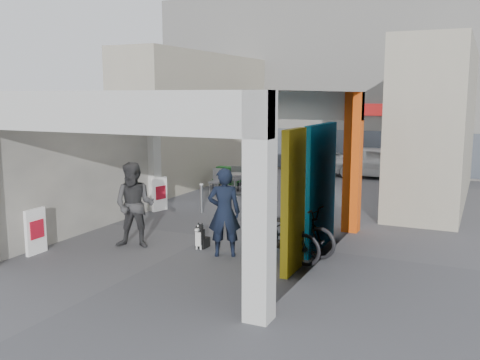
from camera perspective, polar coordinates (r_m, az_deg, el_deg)
The scene contains 21 objects.
ground at distance 13.16m, azimuth -3.27°, elevation -6.04°, with size 90.00×90.00×0.00m, color #525156.
arcade_canopy at distance 11.78m, azimuth -2.94°, elevation 3.58°, with size 6.40×6.45×6.40m.
far_building at distance 25.89m, azimuth 11.64°, elevation 10.15°, with size 18.00×4.08×8.00m.
plaza_bldg_left at distance 21.46m, azimuth -4.50°, elevation 6.58°, with size 2.00×9.00×5.00m, color #ADA58F.
plaza_bldg_right at distance 18.77m, azimuth 20.34°, elevation 5.69°, with size 2.00×9.00×5.00m, color #ADA58F.
bollard_left at distance 15.71m, azimuth -4.12°, elevation -1.98°, with size 0.09×0.09×0.84m, color #96989E.
bollard_center at distance 15.00m, azimuth 0.77°, elevation -2.30°, with size 0.09×0.09×0.94m, color #96989E.
bollard_right at distance 14.73m, azimuth 6.99°, elevation -2.60°, with size 0.09×0.09×0.93m, color #96989E.
advert_board_near at distance 12.44m, azimuth -20.96°, elevation -5.12°, with size 0.11×0.55×1.00m.
advert_board_far at distance 16.09m, azimuth -8.57°, elevation -1.48°, with size 0.21×0.55×1.00m.
cafe_set at distance 18.59m, azimuth -0.55°, elevation -0.52°, with size 1.52×1.23×0.92m.
produce_stand at distance 19.60m, azimuth -1.24°, elevation -0.05°, with size 1.21×0.66×0.80m.
crate_stack at distance 19.49m, azimuth 8.94°, elevation -0.32°, with size 0.45×0.35×0.56m.
border_collie at distance 12.13m, azimuth -4.18°, elevation -6.18°, with size 0.22×0.44×0.61m.
man_with_dog at distance 11.39m, azimuth -1.70°, elevation -3.47°, with size 0.70×0.46×1.91m, color black.
man_back_turned at distance 12.26m, azimuth -11.18°, elevation -2.66°, with size 0.94×0.74×1.94m, color #373739.
man_elderly at distance 14.19m, azimuth 6.40°, elevation -1.47°, with size 0.83×0.54×1.69m, color #4F6F9A.
man_crates at distance 19.73m, azimuth 6.68°, elevation 1.53°, with size 1.00×0.42×1.71m, color black.
bicycle_front at distance 11.68m, azimuth 5.57°, elevation -5.30°, with size 0.72×2.05×1.08m, color black.
bicycle_rear at distance 11.10m, azimuth 4.47°, elevation -6.08°, with size 0.50×1.77×1.06m, color black.
white_van at distance 22.92m, azimuth 14.34°, elevation 1.88°, with size 1.57×3.91×1.33m, color white.
Camera 1 is at (6.01, -11.19, 3.43)m, focal length 40.00 mm.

